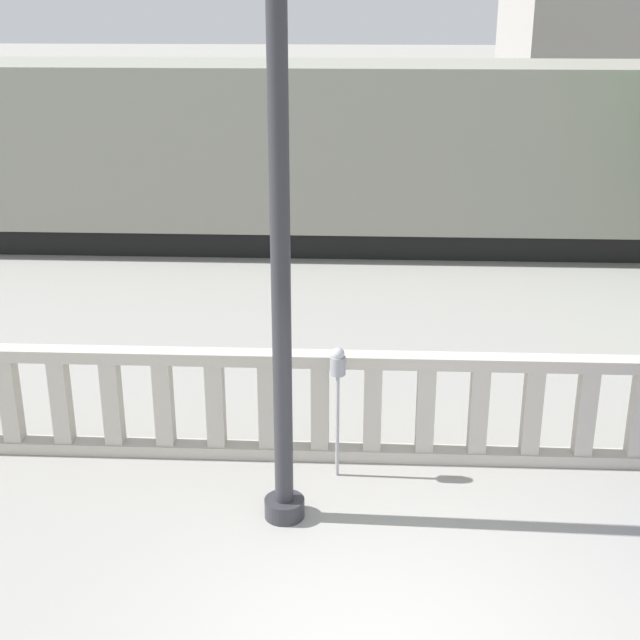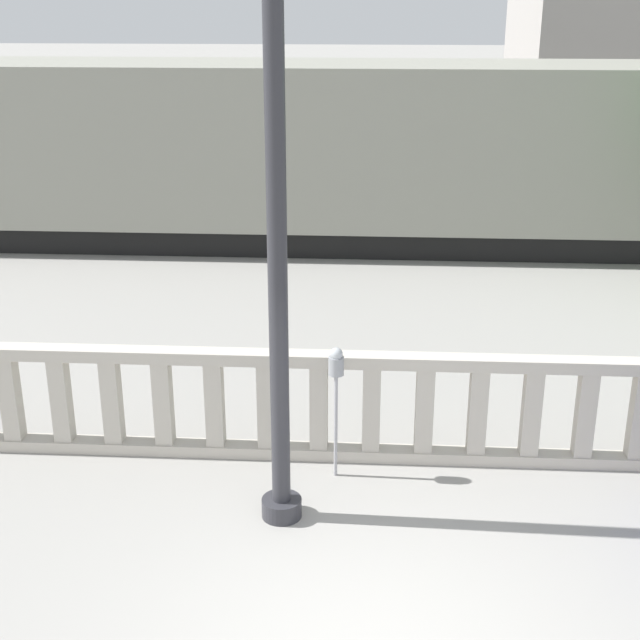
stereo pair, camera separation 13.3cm
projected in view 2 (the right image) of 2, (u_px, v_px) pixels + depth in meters
The scene contains 4 objects.
balustrade at pixel (371, 408), 10.07m from camera, with size 14.31×0.24×1.31m.
lamppost at pixel (276, 193), 7.99m from camera, with size 0.41×0.41×6.36m.
parking_meter at pixel (336, 374), 9.51m from camera, with size 0.17×0.17×1.54m.
train_near at pixel (237, 152), 18.22m from camera, with size 29.56×2.64×4.30m.
Camera 2 is at (-0.03, -5.79, 5.13)m, focal length 50.00 mm.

